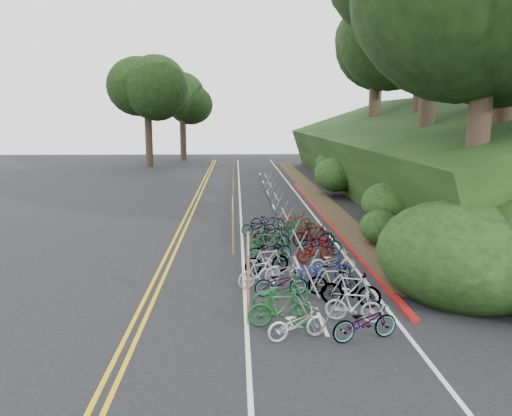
{
  "coord_description": "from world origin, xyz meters",
  "views": [
    {
      "loc": [
        0.74,
        -14.83,
        5.65
      ],
      "look_at": [
        1.69,
        8.62,
        1.3
      ],
      "focal_mm": 35.0,
      "sensor_mm": 36.0,
      "label": 1
    }
  ],
  "objects": [
    {
      "name": "bike_rack_front",
      "position": [
        2.84,
        -1.49,
        0.8
      ],
      "size": [
        1.11,
        2.72,
        1.11
      ],
      "color": "slate",
      "rests_on": "ground"
    },
    {
      "name": "bike_front",
      "position": [
        1.52,
        1.12,
        0.49
      ],
      "size": [
        1.14,
        1.67,
        0.98
      ],
      "primitive_type": "imported",
      "rotation": [
        0.0,
        0.0,
        2.03
      ],
      "color": "#9E9EA3",
      "rests_on": "ground"
    },
    {
      "name": "bike_valet",
      "position": [
        3.04,
        3.13,
        0.48
      ],
      "size": [
        3.31,
        14.65,
        1.1
      ],
      "color": "beige",
      "rests_on": "ground"
    },
    {
      "name": "bike_racks_rest",
      "position": [
        3.0,
        13.0,
        0.85
      ],
      "size": [
        1.14,
        23.0,
        1.17
      ],
      "color": "slate",
      "rests_on": "ground"
    },
    {
      "name": "road_markings",
      "position": [
        0.63,
        10.1,
        0.0
      ],
      "size": [
        7.47,
        80.0,
        0.01
      ],
      "color": "gold",
      "rests_on": "ground"
    },
    {
      "name": "signpost_near",
      "position": [
        1.05,
        -1.84,
        1.48
      ],
      "size": [
        0.08,
        0.4,
        2.59
      ],
      "color": "brown",
      "rests_on": "ground"
    },
    {
      "name": "embankment",
      "position": [
        12.96,
        19.04,
        2.57
      ],
      "size": [
        14.3,
        48.14,
        9.11
      ],
      "color": "black",
      "rests_on": "ground"
    },
    {
      "name": "red_curb",
      "position": [
        5.7,
        12.0,
        0.05
      ],
      "size": [
        0.25,
        28.0,
        0.1
      ],
      "primitive_type": "cube",
      "color": "maroon",
      "rests_on": "ground"
    },
    {
      "name": "ground",
      "position": [
        0.0,
        0.0,
        0.0
      ],
      "size": [
        120.0,
        120.0,
        0.0
      ],
      "primitive_type": "plane",
      "color": "black",
      "rests_on": "ground"
    },
    {
      "name": "signposts_rest",
      "position": [
        0.6,
        14.0,
        1.43
      ],
      "size": [
        0.08,
        18.4,
        2.5
      ],
      "color": "brown",
      "rests_on": "ground"
    },
    {
      "name": "tree_cluster",
      "position": [
        9.76,
        22.03,
        12.25
      ],
      "size": [
        33.17,
        54.64,
        19.68
      ],
      "color": "#2D2319",
      "rests_on": "ground"
    }
  ]
}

